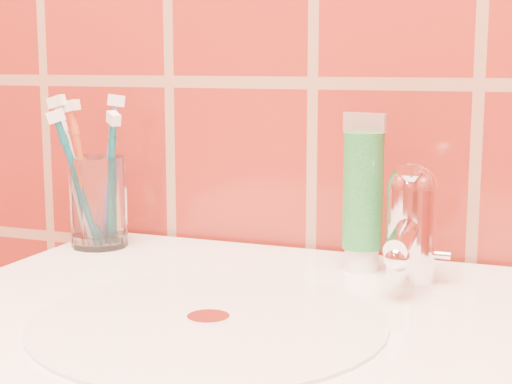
% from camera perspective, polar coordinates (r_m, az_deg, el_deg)
% --- Properties ---
extents(glass_tumbler, '(0.07, 0.07, 0.11)m').
position_cam_1_polar(glass_tumbler, '(0.94, -11.38, -0.71)').
color(glass_tumbler, white).
rests_on(glass_tumbler, pedestal_sink).
extents(toothpaste_tube, '(0.05, 0.04, 0.16)m').
position_cam_1_polar(toothpaste_tube, '(0.82, 7.78, -0.42)').
color(toothpaste_tube, white).
rests_on(toothpaste_tube, pedestal_sink).
extents(faucet, '(0.05, 0.11, 0.12)m').
position_cam_1_polar(faucet, '(0.78, 11.19, -1.99)').
color(faucet, white).
rests_on(faucet, pedestal_sink).
extents(toothbrush_0, '(0.08, 0.07, 0.18)m').
position_cam_1_polar(toothbrush_0, '(0.94, -12.95, 1.38)').
color(toothbrush_0, silver).
rests_on(toothbrush_0, glass_tumbler).
extents(toothbrush_1, '(0.08, 0.07, 0.19)m').
position_cam_1_polar(toothbrush_1, '(0.94, -10.71, 1.51)').
color(toothbrush_1, '#7E4BA0').
rests_on(toothbrush_1, glass_tumbler).
extents(toothbrush_2, '(0.11, 0.11, 0.18)m').
position_cam_1_polar(toothbrush_2, '(0.92, -12.78, 0.78)').
color(toothbrush_2, '#0C5B6C').
rests_on(toothbrush_2, glass_tumbler).
extents(toothbrush_3, '(0.10, 0.10, 0.17)m').
position_cam_1_polar(toothbrush_3, '(0.92, -10.56, 0.77)').
color(toothbrush_3, '#0B5E63').
rests_on(toothbrush_3, glass_tumbler).
extents(toothbrush_4, '(0.07, 0.07, 0.18)m').
position_cam_1_polar(toothbrush_4, '(0.94, -12.49, 1.24)').
color(toothbrush_4, '#C34B22').
rests_on(toothbrush_4, glass_tumbler).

